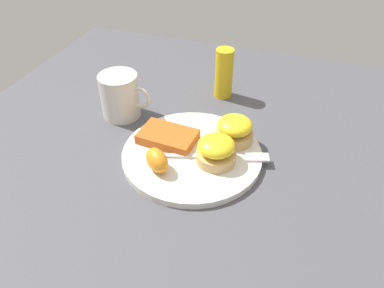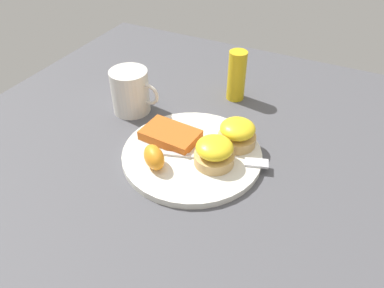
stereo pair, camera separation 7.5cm
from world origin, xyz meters
name	(u,v)px [view 1 (the left image)]	position (x,y,z in m)	size (l,w,h in m)	color
ground_plane	(192,157)	(0.00, 0.00, 0.00)	(1.10, 1.10, 0.00)	#4C4C51
plate	(192,154)	(0.00, 0.00, 0.01)	(0.28, 0.28, 0.01)	silver
sandwich_benedict_left	(216,150)	(0.05, -0.01, 0.04)	(0.08, 0.08, 0.05)	tan
sandwich_benedict_right	(235,130)	(0.07, 0.07, 0.04)	(0.08, 0.08, 0.05)	tan
hashbrown_patty	(168,137)	(-0.06, 0.02, 0.02)	(0.12, 0.08, 0.02)	#BC5B1E
orange_wedge	(157,160)	(-0.05, -0.07, 0.04)	(0.06, 0.04, 0.04)	orange
fork	(220,157)	(0.06, 0.00, 0.02)	(0.22, 0.08, 0.00)	silver
cup	(120,96)	(-0.20, 0.09, 0.05)	(0.12, 0.09, 0.10)	silver
condiment_bottle	(224,73)	(-0.01, 0.25, 0.06)	(0.04, 0.04, 0.12)	gold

